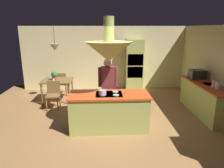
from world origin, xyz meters
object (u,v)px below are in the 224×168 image
at_px(person_at_island, 108,85).
at_px(cup_on_table, 53,80).
at_px(kitchen_island, 109,111).
at_px(cooking_pot_on_cooktop, 102,93).
at_px(dining_table, 57,83).
at_px(oven_tower, 134,66).
at_px(microwave_on_counter, 197,74).
at_px(chair_by_back_wall, 61,82).
at_px(chair_facing_island, 53,93).
at_px(canister_sugar, 214,84).
at_px(potted_plant_on_table, 54,75).
at_px(canister_flour, 218,86).

height_order(person_at_island, cup_on_table, person_at_island).
bearing_deg(person_at_island, kitchen_island, -89.25).
bearing_deg(cooking_pot_on_cooktop, dining_table, 124.63).
height_order(oven_tower, cooking_pot_on_cooktop, oven_tower).
distance_m(cup_on_table, microwave_on_counter, 4.64).
bearing_deg(person_at_island, chair_by_back_wall, 129.18).
bearing_deg(chair_facing_island, person_at_island, -24.08).
relative_size(cup_on_table, cooking_pot_on_cooktop, 0.50).
distance_m(oven_tower, canister_sugar, 3.31).
bearing_deg(microwave_on_counter, cup_on_table, 174.78).
height_order(dining_table, canister_sugar, canister_sugar).
height_order(person_at_island, cooking_pot_on_cooktop, person_at_island).
height_order(oven_tower, chair_by_back_wall, oven_tower).
height_order(chair_facing_island, potted_plant_on_table, potted_plant_on_table).
distance_m(potted_plant_on_table, canister_sugar, 4.90).
xyz_separation_m(oven_tower, cooking_pot_on_cooktop, (-1.26, -3.37, -0.04)).
relative_size(dining_table, chair_by_back_wall, 1.16).
height_order(dining_table, cup_on_table, cup_on_table).
xyz_separation_m(potted_plant_on_table, cooking_pot_on_cooktop, (1.62, -2.20, 0.07)).
xyz_separation_m(person_at_island, chair_facing_island, (-1.69, 0.76, -0.46)).
xyz_separation_m(cup_on_table, canister_sugar, (4.61, -1.45, 0.20)).
bearing_deg(cooking_pot_on_cooktop, potted_plant_on_table, 126.38).
xyz_separation_m(oven_tower, cup_on_table, (-2.87, -1.36, -0.22)).
relative_size(potted_plant_on_table, canister_flour, 1.55).
bearing_deg(dining_table, chair_by_back_wall, 90.00).
xyz_separation_m(person_at_island, cooking_pot_on_cooktop, (-0.15, -0.81, 0.03)).
height_order(kitchen_island, chair_facing_island, kitchen_island).
distance_m(person_at_island, microwave_on_counter, 2.95).
xyz_separation_m(canister_flour, microwave_on_counter, (0.00, 1.21, 0.04)).
distance_m(chair_facing_island, chair_by_back_wall, 1.32).
bearing_deg(canister_flour, microwave_on_counter, 90.00).
height_order(oven_tower, cup_on_table, oven_tower).
height_order(chair_facing_island, cup_on_table, chair_facing_island).
bearing_deg(potted_plant_on_table, chair_by_back_wall, 83.33).
height_order(oven_tower, microwave_on_counter, oven_tower).
bearing_deg(canister_sugar, chair_by_back_wall, 152.84).
height_order(chair_by_back_wall, potted_plant_on_table, potted_plant_on_table).
xyz_separation_m(kitchen_island, canister_flour, (2.84, 0.25, 0.55)).
height_order(potted_plant_on_table, canister_sugar, canister_sugar).
height_order(kitchen_island, cooking_pot_on_cooktop, cooking_pot_on_cooktop).
distance_m(oven_tower, dining_table, 3.05).
xyz_separation_m(kitchen_island, dining_table, (-1.70, 2.10, 0.19)).
height_order(person_at_island, canister_sugar, person_at_island).
distance_m(canister_flour, canister_sugar, 0.18).
bearing_deg(potted_plant_on_table, person_at_island, -38.02).
distance_m(oven_tower, cup_on_table, 3.19).
relative_size(canister_flour, canister_sugar, 1.02).
bearing_deg(microwave_on_counter, cooking_pot_on_cooktop, -152.09).
height_order(person_at_island, chair_by_back_wall, person_at_island).
relative_size(dining_table, potted_plant_on_table, 3.35).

